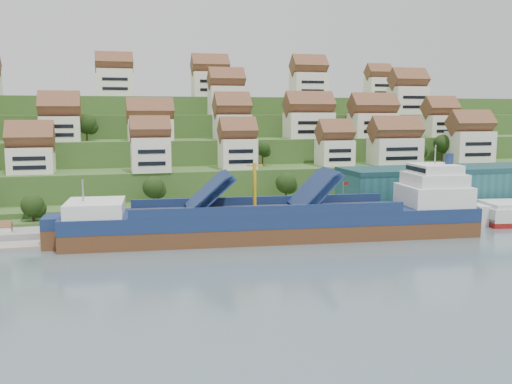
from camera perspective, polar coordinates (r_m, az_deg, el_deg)
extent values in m
plane|color=slate|center=(117.31, 2.51, -4.77)|extent=(300.00, 300.00, 0.00)
cube|color=gray|center=(137.77, 8.59, -2.46)|extent=(180.00, 14.00, 2.20)
cube|color=#2D4C1E|center=(199.55, -4.92, 1.09)|extent=(260.00, 128.00, 4.00)
cube|color=#2D4C1E|center=(204.06, -5.18, 2.23)|extent=(260.00, 118.00, 11.00)
cube|color=#2D4C1E|center=(211.60, -5.56, 3.38)|extent=(260.00, 102.00, 18.00)
cube|color=#2D4C1E|center=(219.23, -5.92, 4.45)|extent=(260.00, 86.00, 25.00)
cube|color=#2D4C1E|center=(227.95, -6.29, 5.34)|extent=(260.00, 68.00, 31.00)
cube|color=white|center=(150.42, -21.55, 2.97)|extent=(10.62, 8.57, 6.37)
cube|color=white|center=(145.10, -10.50, 3.68)|extent=(9.49, 7.03, 8.62)
cube|color=white|center=(151.16, -1.86, 3.84)|extent=(9.26, 7.62, 7.88)
cube|color=white|center=(162.10, 7.87, 3.90)|extent=(9.30, 7.73, 7.08)
cube|color=white|center=(168.46, 13.71, 3.98)|extent=(13.98, 8.26, 7.53)
cube|color=white|center=(182.92, 20.58, 4.26)|extent=(12.49, 8.31, 9.20)
cube|color=white|center=(165.00, -18.97, 6.00)|extent=(10.44, 8.98, 6.75)
cube|color=white|center=(163.09, -10.52, 6.13)|extent=(12.26, 7.90, 5.90)
cube|color=white|center=(167.02, -2.41, 6.51)|extent=(9.89, 8.56, 7.17)
cube|color=white|center=(174.31, 5.30, 6.64)|extent=(14.01, 8.36, 7.72)
cube|color=white|center=(182.09, 11.59, 6.54)|extent=(14.07, 8.18, 7.55)
cube|color=white|center=(194.80, 17.88, 6.30)|extent=(10.18, 8.04, 6.86)
cube|color=white|center=(183.65, -2.98, 9.11)|extent=(10.80, 7.79, 8.97)
cube|color=white|center=(206.02, 14.93, 8.80)|extent=(11.99, 8.47, 9.48)
cube|color=white|center=(198.93, -13.94, 10.54)|extent=(11.67, 7.51, 9.04)
cube|color=white|center=(199.63, -4.60, 10.65)|extent=(12.04, 8.15, 8.41)
cube|color=white|center=(212.49, 5.28, 10.55)|extent=(12.22, 8.73, 8.98)
cube|color=white|center=(225.89, 12.12, 10.11)|extent=(9.15, 7.05, 7.83)
ellipsoid|color=#1E3712|center=(143.27, 3.02, 0.92)|extent=(5.30, 5.30, 5.30)
ellipsoid|color=#1E3712|center=(136.98, -10.20, 0.47)|extent=(5.22, 5.22, 5.22)
ellipsoid|color=#1E3712|center=(177.81, 15.97, 4.03)|extent=(5.12, 5.12, 5.12)
ellipsoid|color=#1E3712|center=(181.92, 18.16, 4.64)|extent=(5.45, 5.45, 5.45)
ellipsoid|color=#1E3712|center=(158.94, 0.67, 4.39)|extent=(4.23, 4.23, 4.23)
ellipsoid|color=#1E3712|center=(185.87, 9.76, 7.31)|extent=(5.34, 5.34, 5.34)
ellipsoid|color=#1E3712|center=(169.26, -20.43, 6.02)|extent=(5.39, 5.39, 5.39)
ellipsoid|color=#1E3712|center=(167.15, -16.60, 6.57)|extent=(5.64, 5.64, 5.64)
ellipsoid|color=#1E3712|center=(186.99, -2.24, 9.58)|extent=(6.74, 6.74, 6.74)
ellipsoid|color=#1E3712|center=(196.78, 4.95, 9.20)|extent=(4.87, 4.87, 4.87)
ellipsoid|color=#1E3712|center=(197.08, 6.83, 8.90)|extent=(5.14, 5.14, 5.14)
ellipsoid|color=#1E3712|center=(130.48, -21.45, -1.25)|extent=(4.91, 4.91, 4.91)
ellipsoid|color=#1E3712|center=(129.83, -17.30, -1.41)|extent=(4.26, 4.26, 4.26)
cube|color=#22585C|center=(154.04, 19.32, 0.57)|extent=(60.00, 15.00, 10.00)
cylinder|color=gray|center=(131.62, 8.71, -0.70)|extent=(0.16, 0.16, 8.00)
cube|color=maroon|center=(131.37, 8.98, 0.86)|extent=(1.20, 0.05, 0.80)
cube|color=white|center=(124.46, -23.75, -3.72)|extent=(2.40, 2.20, 2.20)
cube|color=#56311A|center=(118.11, 1.95, -4.18)|extent=(85.54, 20.60, 5.43)
cube|color=navy|center=(117.39, 1.95, -2.43)|extent=(85.55, 20.73, 2.82)
cube|color=silver|center=(115.18, -15.78, -1.56)|extent=(11.93, 13.31, 2.82)
cube|color=#262628|center=(116.73, 0.91, -1.78)|extent=(55.08, 15.92, 0.33)
cube|color=navy|center=(114.56, -4.96, -0.13)|extent=(9.18, 12.67, 7.51)
cube|color=navy|center=(118.35, 5.57, 0.13)|extent=(8.77, 12.64, 7.94)
cylinder|color=gold|center=(115.63, -0.14, 0.52)|extent=(0.83, 0.83, 9.77)
cube|color=silver|center=(128.43, 17.32, -0.32)|extent=(14.09, 13.50, 4.34)
cube|color=silver|center=(128.00, 17.39, 1.22)|extent=(11.81, 12.01, 2.71)
cube|color=silver|center=(127.76, 17.43, 2.24)|extent=(9.53, 10.52, 1.95)
cylinder|color=navy|center=(129.11, 18.76, 3.16)|extent=(1.89, 1.89, 2.39)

